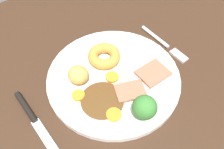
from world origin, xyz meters
The scene contains 13 objects.
dining_table centered at (0.00, 0.00, 1.80)cm, with size 120.00×84.00×3.60cm, color #382316.
dinner_plate centered at (0.46, 1.50, 4.30)cm, with size 29.69×29.69×1.40cm, color white.
gravy_pool centered at (5.82, 4.91, 5.15)cm, with size 9.12×9.12×0.30cm, color #563819.
meat_slice_main centered at (-0.32, 6.99, 5.40)cm, with size 6.19×4.59×0.80cm, color #9E664C.
meat_slice_under centered at (-7.15, 6.58, 5.40)cm, with size 6.59×5.50×0.80cm, color #9E664C.
yorkshire_pudding centered at (-1.46, -3.71, 6.21)cm, with size 7.62×7.62×2.43cm, color #C68938.
roast_potato_left centered at (6.60, -2.33, 7.03)cm, with size 4.59×4.38×4.05cm, color tan.
carrot_coin_front centered at (0.56, 1.64, 5.29)cm, with size 2.99×2.99×0.58cm, color orange.
carrot_coin_back centered at (6.18, 9.06, 5.24)cm, with size 3.08×3.08×0.49cm, color orange.
carrot_coin_side centered at (9.07, 0.94, 5.34)cm, with size 2.71×2.71×0.68cm, color orange.
broccoli_floret centered at (1.75, 12.80, 8.11)cm, with size 4.85×4.85×5.63cm.
fork centered at (-17.00, 1.17, 3.99)cm, with size 2.10×15.28×0.90cm.
knife centered at (18.83, -0.97, 4.05)cm, with size 1.94×18.53×1.20cm.
Camera 1 is at (21.60, 27.33, 48.79)cm, focal length 39.86 mm.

